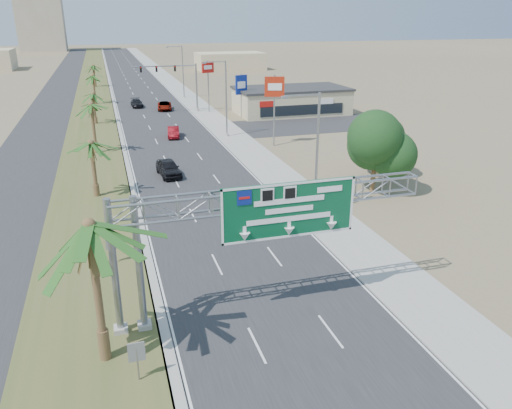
{
  "coord_description": "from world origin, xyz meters",
  "views": [
    {
      "loc": [
        -8.04,
        -12.81,
        15.33
      ],
      "look_at": [
        0.49,
        15.34,
        4.2
      ],
      "focal_mm": 35.0,
      "sensor_mm": 36.0,
      "label": 1
    }
  ],
  "objects_px": {
    "palm_near": "(89,226)",
    "store_building": "(291,101)",
    "car_far": "(137,103)",
    "pole_sign_red_near": "(274,91)",
    "sign_gantry": "(258,210)",
    "pole_sign_blue": "(241,86)",
    "car_right_lane": "(165,106)",
    "signal_mast": "(184,83)",
    "car_mid_lane": "(173,132)",
    "pole_sign_red_far": "(208,71)",
    "car_left_lane": "(169,168)"
  },
  "relations": [
    {
      "from": "signal_mast",
      "to": "pole_sign_red_near",
      "type": "distance_m",
      "value": 27.44
    },
    {
      "from": "car_far",
      "to": "pole_sign_blue",
      "type": "relative_size",
      "value": 0.68
    },
    {
      "from": "car_far",
      "to": "pole_sign_blue",
      "type": "bearing_deg",
      "value": -46.45
    },
    {
      "from": "car_left_lane",
      "to": "signal_mast",
      "type": "bearing_deg",
      "value": 72.22
    },
    {
      "from": "sign_gantry",
      "to": "pole_sign_blue",
      "type": "height_order",
      "value": "sign_gantry"
    },
    {
      "from": "pole_sign_red_near",
      "to": "car_far",
      "type": "bearing_deg",
      "value": 112.77
    },
    {
      "from": "pole_sign_blue",
      "to": "car_right_lane",
      "type": "bearing_deg",
      "value": 136.17
    },
    {
      "from": "car_right_lane",
      "to": "pole_sign_red_far",
      "type": "distance_m",
      "value": 10.19
    },
    {
      "from": "car_left_lane",
      "to": "car_right_lane",
      "type": "bearing_deg",
      "value": 77.79
    },
    {
      "from": "store_building",
      "to": "pole_sign_red_near",
      "type": "bearing_deg",
      "value": -116.03
    },
    {
      "from": "car_far",
      "to": "pole_sign_red_far",
      "type": "xyz_separation_m",
      "value": [
        11.4,
        -8.78,
        6.06
      ]
    },
    {
      "from": "pole_sign_red_far",
      "to": "car_right_lane",
      "type": "bearing_deg",
      "value": 148.59
    },
    {
      "from": "pole_sign_blue",
      "to": "palm_near",
      "type": "bearing_deg",
      "value": -111.41
    },
    {
      "from": "car_left_lane",
      "to": "pole_sign_blue",
      "type": "bearing_deg",
      "value": 55.55
    },
    {
      "from": "sign_gantry",
      "to": "store_building",
      "type": "height_order",
      "value": "sign_gantry"
    },
    {
      "from": "palm_near",
      "to": "signal_mast",
      "type": "xyz_separation_m",
      "value": [
        14.37,
        63.97,
        -2.08
      ]
    },
    {
      "from": "store_building",
      "to": "car_far",
      "type": "relative_size",
      "value": 3.83
    },
    {
      "from": "car_left_lane",
      "to": "pole_sign_blue",
      "type": "distance_m",
      "value": 32.31
    },
    {
      "from": "palm_near",
      "to": "car_far",
      "type": "height_order",
      "value": "palm_near"
    },
    {
      "from": "palm_near",
      "to": "sign_gantry",
      "type": "bearing_deg",
      "value": 13.32
    },
    {
      "from": "pole_sign_red_near",
      "to": "pole_sign_red_far",
      "type": "xyz_separation_m",
      "value": [
        -2.97,
        25.44,
        -0.1
      ]
    },
    {
      "from": "signal_mast",
      "to": "pole_sign_red_far",
      "type": "relative_size",
      "value": 1.21
    },
    {
      "from": "car_left_lane",
      "to": "pole_sign_blue",
      "type": "relative_size",
      "value": 0.7
    },
    {
      "from": "car_far",
      "to": "car_right_lane",
      "type": "bearing_deg",
      "value": -47.77
    },
    {
      "from": "signal_mast",
      "to": "car_right_lane",
      "type": "xyz_separation_m",
      "value": [
        -3.17,
        3.2,
        -4.15
      ]
    },
    {
      "from": "signal_mast",
      "to": "car_mid_lane",
      "type": "height_order",
      "value": "signal_mast"
    },
    {
      "from": "car_left_lane",
      "to": "car_far",
      "type": "relative_size",
      "value": 1.03
    },
    {
      "from": "car_right_lane",
      "to": "pole_sign_red_near",
      "type": "relative_size",
      "value": 0.58
    },
    {
      "from": "sign_gantry",
      "to": "pole_sign_blue",
      "type": "relative_size",
      "value": 2.43
    },
    {
      "from": "pole_sign_blue",
      "to": "car_mid_lane",
      "type": "bearing_deg",
      "value": -139.02
    },
    {
      "from": "car_far",
      "to": "pole_sign_red_near",
      "type": "distance_m",
      "value": 37.62
    },
    {
      "from": "car_right_lane",
      "to": "pole_sign_blue",
      "type": "xyz_separation_m",
      "value": [
        11.0,
        -10.56,
        4.27
      ]
    },
    {
      "from": "store_building",
      "to": "car_mid_lane",
      "type": "bearing_deg",
      "value": -150.35
    },
    {
      "from": "car_right_lane",
      "to": "pole_sign_red_near",
      "type": "xyz_separation_m",
      "value": [
        9.97,
        -29.72,
        6.14
      ]
    },
    {
      "from": "car_mid_lane",
      "to": "pole_sign_red_far",
      "type": "height_order",
      "value": "pole_sign_red_far"
    },
    {
      "from": "palm_near",
      "to": "pole_sign_red_far",
      "type": "distance_m",
      "value": 65.48
    },
    {
      "from": "store_building",
      "to": "sign_gantry",
      "type": "bearing_deg",
      "value": -112.36
    },
    {
      "from": "store_building",
      "to": "pole_sign_blue",
      "type": "bearing_deg",
      "value": -171.27
    },
    {
      "from": "sign_gantry",
      "to": "pole_sign_red_near",
      "type": "relative_size",
      "value": 1.92
    },
    {
      "from": "palm_near",
      "to": "store_building",
      "type": "xyz_separation_m",
      "value": [
        31.2,
        58.0,
        -4.93
      ]
    },
    {
      "from": "pole_sign_red_far",
      "to": "pole_sign_red_near",
      "type": "bearing_deg",
      "value": -83.35
    },
    {
      "from": "car_mid_lane",
      "to": "sign_gantry",
      "type": "bearing_deg",
      "value": -84.82
    },
    {
      "from": "signal_mast",
      "to": "pole_sign_red_far",
      "type": "height_order",
      "value": "pole_sign_red_far"
    },
    {
      "from": "car_right_lane",
      "to": "palm_near",
      "type": "bearing_deg",
      "value": -93.01
    },
    {
      "from": "palm_near",
      "to": "pole_sign_red_near",
      "type": "height_order",
      "value": "pole_sign_red_near"
    },
    {
      "from": "car_right_lane",
      "to": "pole_sign_red_near",
      "type": "bearing_deg",
      "value": -65.01
    },
    {
      "from": "pole_sign_red_far",
      "to": "store_building",
      "type": "bearing_deg",
      "value": -20.66
    },
    {
      "from": "palm_near",
      "to": "store_building",
      "type": "distance_m",
      "value": 66.04
    },
    {
      "from": "palm_near",
      "to": "pole_sign_red_near",
      "type": "bearing_deg",
      "value": 60.53
    },
    {
      "from": "car_left_lane",
      "to": "car_far",
      "type": "bearing_deg",
      "value": 84.28
    }
  ]
}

